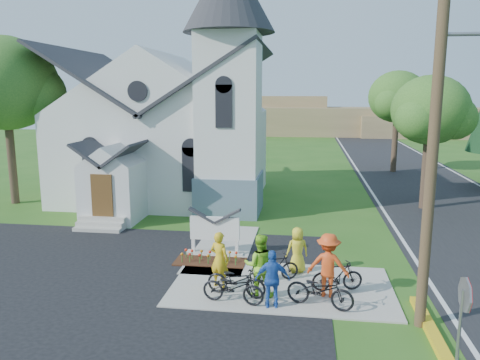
% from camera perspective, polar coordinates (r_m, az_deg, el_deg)
% --- Properties ---
extents(ground, '(120.00, 120.00, 0.00)m').
position_cam_1_polar(ground, '(15.12, -0.88, -13.34)').
color(ground, '#2B5C1A').
rests_on(ground, ground).
extents(road, '(8.00, 90.00, 0.02)m').
position_cam_1_polar(road, '(30.32, 22.89, -1.89)').
color(road, black).
rests_on(road, ground).
extents(sidewalk, '(7.00, 4.00, 0.05)m').
position_cam_1_polar(sidewalk, '(15.43, 5.07, -12.78)').
color(sidewalk, '#A7A297').
rests_on(sidewalk, ground).
extents(church, '(12.35, 12.00, 13.00)m').
position_cam_1_polar(church, '(27.24, -8.30, 8.64)').
color(church, silver).
rests_on(church, ground).
extents(church_sign, '(2.20, 0.40, 1.70)m').
position_cam_1_polar(church_sign, '(17.92, -3.09, -5.97)').
color(church_sign, '#A7A297').
rests_on(church_sign, ground).
extents(flower_bed, '(2.60, 1.10, 0.07)m').
position_cam_1_polar(flower_bed, '(17.40, -3.64, -9.94)').
color(flower_bed, '#391A0F').
rests_on(flower_bed, ground).
extents(utility_pole, '(3.45, 0.28, 10.00)m').
position_cam_1_polar(utility_pole, '(12.58, 22.95, 6.43)').
color(utility_pole, '#493424').
rests_on(utility_pole, ground).
extents(stop_sign, '(0.11, 0.76, 2.48)m').
position_cam_1_polar(stop_sign, '(10.90, 25.56, -14.04)').
color(stop_sign, gray).
rests_on(stop_sign, ground).
extents(tree_lot_corner, '(5.60, 5.60, 9.15)m').
position_cam_1_polar(tree_lot_corner, '(28.65, -26.74, 10.44)').
color(tree_lot_corner, '#38261E').
rests_on(tree_lot_corner, ground).
extents(tree_road_near, '(4.00, 4.00, 7.05)m').
position_cam_1_polar(tree_road_near, '(26.43, 22.17, 7.83)').
color(tree_road_near, '#38261E').
rests_on(tree_road_near, ground).
extents(tree_road_mid, '(4.40, 4.40, 7.80)m').
position_cam_1_polar(tree_road_mid, '(38.26, 18.65, 9.54)').
color(tree_road_mid, '#38261E').
rests_on(tree_road_mid, ground).
extents(distant_hills, '(61.00, 10.00, 5.60)m').
position_cam_1_polar(distant_hills, '(70.10, 9.13, 7.25)').
color(distant_hills, olive).
rests_on(distant_hills, ground).
extents(cyclist_0, '(0.78, 0.65, 1.81)m').
position_cam_1_polar(cyclist_0, '(14.98, -2.52, -9.65)').
color(cyclist_0, gold).
rests_on(cyclist_0, sidewalk).
extents(bike_0, '(1.97, 1.02, 0.98)m').
position_cam_1_polar(bike_0, '(14.49, -0.45, -12.10)').
color(bike_0, black).
rests_on(bike_0, sidewalk).
extents(cyclist_1, '(1.00, 0.81, 1.93)m').
position_cam_1_polar(cyclist_1, '(14.35, 2.41, -10.31)').
color(cyclist_1, '#86D227').
rests_on(cyclist_1, sidewalk).
extents(bike_1, '(1.60, 1.00, 0.93)m').
position_cam_1_polar(bike_1, '(15.58, 4.40, -10.56)').
color(bike_1, black).
rests_on(bike_1, sidewalk).
extents(cyclist_2, '(1.04, 0.53, 1.70)m').
position_cam_1_polar(cyclist_2, '(13.66, 3.98, -11.96)').
color(cyclist_2, blue).
rests_on(cyclist_2, sidewalk).
extents(bike_2, '(1.94, 0.93, 0.98)m').
position_cam_1_polar(bike_2, '(14.02, -0.85, -12.93)').
color(bike_2, black).
rests_on(bike_2, sidewalk).
extents(cyclist_3, '(1.36, 0.90, 1.96)m').
position_cam_1_polar(cyclist_3, '(14.54, 10.70, -10.15)').
color(cyclist_3, '#E44919').
rests_on(cyclist_3, sidewalk).
extents(bike_3, '(1.67, 0.82, 0.97)m').
position_cam_1_polar(bike_3, '(15.13, 11.77, -11.36)').
color(bike_3, black).
rests_on(bike_3, sidewalk).
extents(cyclist_4, '(0.89, 0.72, 1.58)m').
position_cam_1_polar(cyclist_4, '(16.29, 7.00, -8.45)').
color(cyclist_4, gold).
rests_on(cyclist_4, sidewalk).
extents(bike_4, '(2.08, 1.21, 1.03)m').
position_cam_1_polar(bike_4, '(13.95, 9.74, -13.08)').
color(bike_4, black).
rests_on(bike_4, sidewalk).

